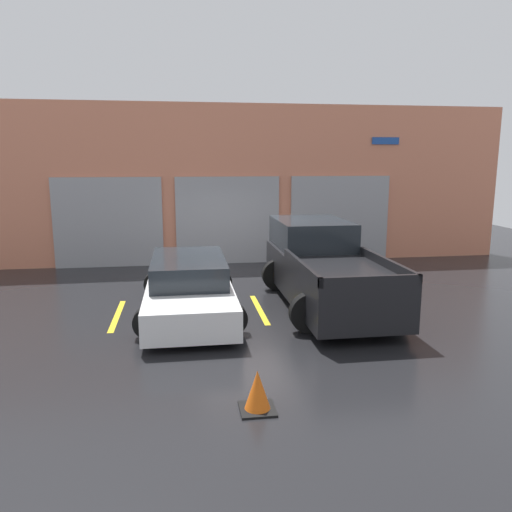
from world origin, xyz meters
TOP-DOWN VIEW (x-y plane):
  - ground_plane at (0.00, 0.00)m, footprint 28.00×28.00m
  - shophouse_building at (-0.01, 3.29)m, footprint 17.73×0.68m
  - pickup_truck at (1.52, -1.83)m, footprint 2.39×5.17m
  - sedan_white at (-1.52, -2.10)m, footprint 2.12×4.73m
  - parking_stripe_far_left at (-3.04, -2.14)m, footprint 0.12×2.20m
  - parking_stripe_left at (0.00, -2.14)m, footprint 0.12×2.20m
  - parking_stripe_centre at (3.04, -2.14)m, footprint 0.12×2.20m
  - traffic_cone at (-0.72, -6.57)m, footprint 0.47×0.47m

SIDE VIEW (x-z plane):
  - ground_plane at x=0.00m, z-range 0.00..0.00m
  - parking_stripe_far_left at x=-3.04m, z-range 0.00..0.01m
  - parking_stripe_left at x=0.00m, z-range 0.00..0.01m
  - parking_stripe_centre at x=3.04m, z-range 0.00..0.01m
  - traffic_cone at x=-0.72m, z-range -0.02..0.53m
  - sedan_white at x=-1.52m, z-range -0.03..1.16m
  - pickup_truck at x=1.52m, z-range -0.06..1.72m
  - shophouse_building at x=-0.01m, z-range -0.04..4.89m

